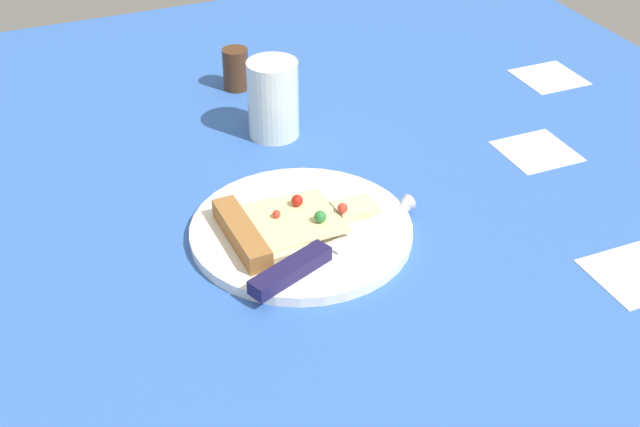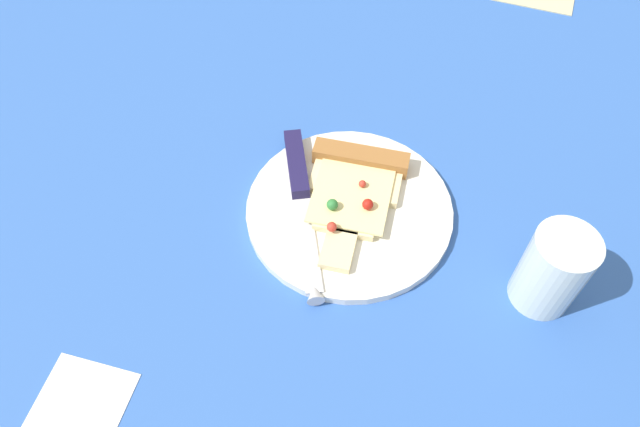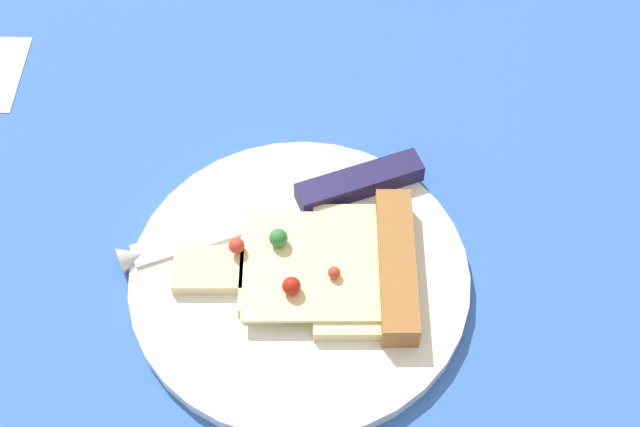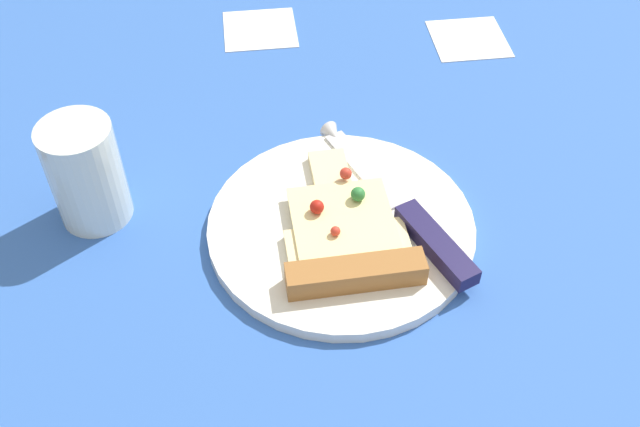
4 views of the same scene
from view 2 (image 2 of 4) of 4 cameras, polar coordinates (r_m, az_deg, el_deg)
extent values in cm
cube|color=#3360B7|center=(79.19, 0.75, 5.06)|extent=(156.72, 156.72, 3.00)
cube|color=white|center=(66.13, -22.04, -16.80)|extent=(9.00, 9.00, 0.20)
cylinder|color=white|center=(71.73, 2.82, 0.32)|extent=(24.86, 24.86, 1.20)
cube|color=beige|center=(73.25, 3.49, 3.30)|extent=(11.18, 6.33, 1.00)
cube|color=beige|center=(69.97, 2.61, -0.13)|extent=(7.37, 5.82, 1.00)
cube|color=beige|center=(67.25, 1.75, -3.52)|extent=(3.76, 5.31, 1.00)
cube|color=#F2E099|center=(70.91, 3.04, 1.79)|extent=(9.50, 10.28, 0.30)
cube|color=#9E6633|center=(74.69, 3.96, 5.34)|extent=(12.07, 2.96, 2.20)
sphere|color=red|center=(71.27, 4.09, 2.86)|extent=(0.90, 0.90, 0.90)
sphere|color=red|center=(67.27, 1.14, -1.29)|extent=(1.17, 1.17, 1.17)
sphere|color=#2D7A38|center=(68.95, 1.19, 0.86)|extent=(1.36, 1.36, 1.36)
sphere|color=#B21E14|center=(69.21, 4.61, 0.89)|extent=(1.32, 1.32, 1.32)
cube|color=silver|center=(67.86, -1.15, -3.22)|extent=(6.44, 11.85, 0.30)
cone|color=silver|center=(64.89, -0.50, -7.67)|extent=(2.61, 2.61, 2.00)
cube|color=#1E1947|center=(74.41, -2.27, 4.84)|extent=(5.86, 10.08, 1.60)
cylinder|color=silver|center=(66.37, 21.47, -5.09)|extent=(6.71, 6.71, 10.46)
camera|label=1|loc=(1.06, -48.19, 41.56)|focal=48.16mm
camera|label=3|loc=(0.51, 59.56, 33.06)|focal=50.50mm
camera|label=4|loc=(0.87, 22.63, 47.28)|focal=41.24mm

